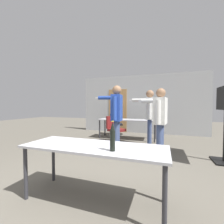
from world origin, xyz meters
The scene contains 11 objects.
ground_plane centered at (0.00, 0.00, 0.00)m, with size 24.00×24.00×0.00m, color #5B564C.
back_wall centered at (-0.03, 5.48, 1.33)m, with size 5.69×0.12×2.67m.
conference_table_near centered at (0.13, 0.26, 0.67)m, with size 1.89×0.66×0.74m.
conference_table_far centered at (-0.31, 4.08, 0.67)m, with size 2.18×0.68×0.74m.
person_far_watching centered at (-0.18, 2.25, 1.09)m, with size 0.85×0.63×1.79m.
person_right_polo centered at (0.91, 2.34, 1.01)m, with size 0.76×0.78×1.69m.
person_near_casual centered at (0.58, 3.25, 1.06)m, with size 0.81×0.61×1.74m.
office_chair_far_right centered at (-1.01, 4.74, 0.42)m, with size 0.65×0.61×0.91m.
office_chair_side_rolled centered at (-0.55, 3.32, 0.42)m, with size 0.67×0.63×0.91m.
beer_bottle centered at (0.44, 0.12, 0.90)m, with size 0.06×0.06×0.35m.
drink_cup centered at (-0.89, 4.06, 0.79)m, with size 0.08×0.08×0.09m.
Camera 1 is at (1.00, -1.50, 1.26)m, focal length 24.00 mm.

